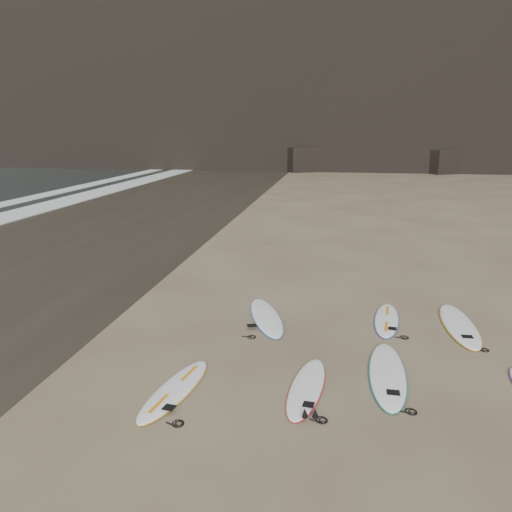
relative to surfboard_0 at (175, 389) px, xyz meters
The scene contains 8 objects.
ground 4.61m from the surfboard_0, ahead, with size 240.00×240.00×0.00m, color #897559.
wet_sand 13.69m from the surfboard_0, 128.12° to the left, with size 12.00×200.00×0.01m, color #383026.
surfboard_0 is the anchor object (origin of this frame).
surfboard_1 2.29m from the surfboard_0, 11.34° to the left, with size 0.54×2.24×0.08m, color white.
surfboard_2 3.85m from the surfboard_0, 17.60° to the left, with size 0.64×2.68×0.10m, color white.
surfboard_5 3.78m from the surfboard_0, 73.52° to the left, with size 0.62×2.59×0.09m, color white.
surfboard_6 5.52m from the surfboard_0, 45.20° to the left, with size 0.54×2.23×0.08m, color white.
surfboard_7 6.70m from the surfboard_0, 34.88° to the left, with size 0.66×2.76×0.10m, color white.
Camera 1 is at (-1.90, -8.19, 4.41)m, focal length 35.00 mm.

